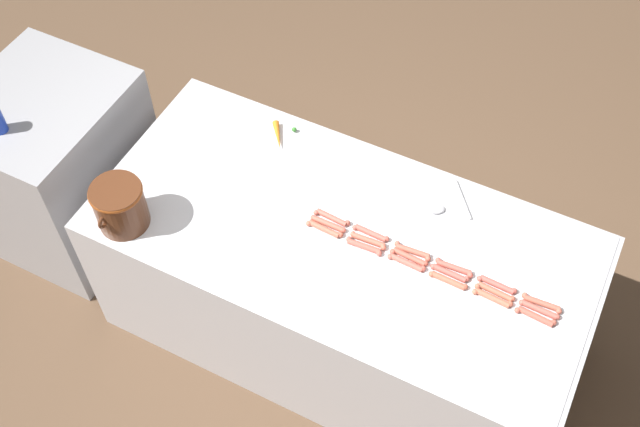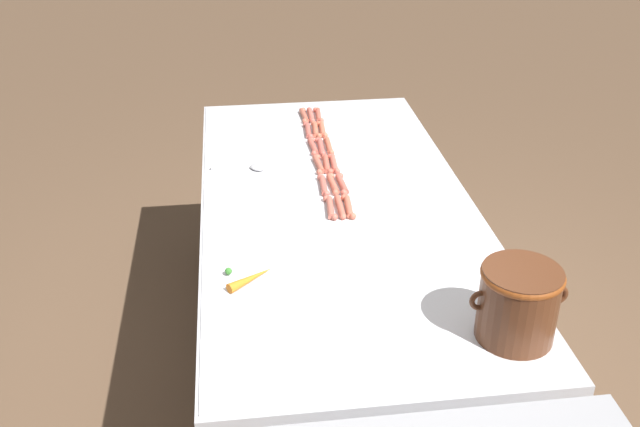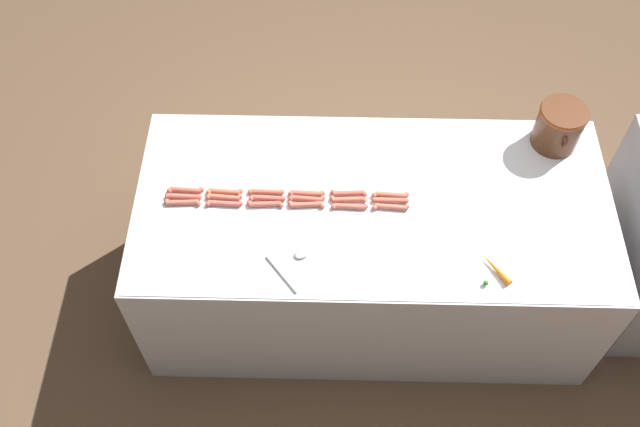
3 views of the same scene
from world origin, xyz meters
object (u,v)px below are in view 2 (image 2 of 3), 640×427
Objects in this scene: hot_dog_2 at (329,146)px; hot_dog_6 at (310,115)px; hot_dog_4 at (342,184)px; hot_dog_14 at (313,147)px; hot_dog_9 at (327,164)px; bean_pot at (519,301)px; hot_dog_7 at (316,130)px; hot_dog_16 at (323,185)px; hot_dog_13 at (308,130)px; hot_dog_15 at (319,164)px; serving_spoon at (249,165)px; hot_dog_5 at (348,207)px; hot_dog_17 at (330,208)px; hot_dog_8 at (320,147)px; hot_dog_11 at (340,207)px; hot_dog_1 at (322,129)px; hot_dog_10 at (333,184)px; hot_dog_12 at (304,115)px; hot_dog_3 at (334,164)px; hot_dog_0 at (318,115)px; carrot at (250,278)px.

hot_dog_2 is 0.37m from hot_dog_6.
hot_dog_4 is 0.38m from hot_dog_14.
bean_pot reaches higher than hot_dog_9.
hot_dog_7 is 1.00× the size of hot_dog_16.
hot_dog_13 is 0.37m from hot_dog_15.
hot_dog_4 is at bearing -71.03° from bean_pot.
hot_dog_4 is at bearing 100.29° from hot_dog_9.
serving_spoon is at bearing 49.19° from hot_dog_13.
hot_dog_5 is 1.00× the size of hot_dog_14.
bean_pot is (-0.41, 0.78, 0.11)m from hot_dog_17.
hot_dog_14 is at bearing -83.46° from hot_dog_5.
hot_dog_15 is at bearing -90.64° from hot_dog_17.
hot_dog_5 is 0.56m from hot_dog_14.
hot_dog_11 is (-0.00, 0.55, 0.00)m from hot_dog_8.
hot_dog_15 is at bearing 69.80° from hot_dog_2.
hot_dog_7 is at bearing 91.38° from hot_dog_6.
hot_dog_1 is 0.56m from hot_dog_10.
hot_dog_8 and hot_dog_17 have the same top height.
hot_dog_5 is 0.86m from bean_pot.
hot_dog_1 is 1.57m from bean_pot.
hot_dog_6 and hot_dog_9 have the same top height.
hot_dog_8 is at bearing 94.61° from hot_dog_12.
serving_spoon is (0.35, -0.04, -0.00)m from hot_dog_3.
hot_dog_17 is at bearing 89.84° from hot_dog_13.
hot_dog_9 and hot_dog_13 have the same top height.
hot_dog_16 is (0.07, 0.38, 0.00)m from hot_dog_2.
serving_spoon is (0.29, -0.04, -0.00)m from hot_dog_15.
bean_pot is at bearing 110.69° from hot_dog_10.
hot_dog_0 is 0.74m from hot_dog_16.
hot_dog_8 is at bearing 90.04° from hot_dog_6.
hot_dog_1 is at bearing 179.99° from hot_dog_7.
hot_dog_15 is (-0.00, 0.18, 0.00)m from hot_dog_14.
hot_dog_1 is 1.00× the size of hot_dog_13.
hot_dog_11 is (0.03, 0.74, 0.00)m from hot_dog_1.
hot_dog_17 is at bearing 86.42° from hot_dog_8.
carrot is (0.32, 1.35, 0.00)m from hot_dog_12.
bean_pot is at bearing 102.25° from hot_dog_6.
hot_dog_2 is at bearing 110.91° from hot_dog_13.
hot_dog_15 is 0.86m from carrot.
carrot reaches higher than hot_dog_13.
hot_dog_17 is 0.60× the size of bean_pot.
hot_dog_15 is 0.19m from hot_dog_16.
hot_dog_2 is 1.00× the size of hot_dog_13.
hot_dog_9 is at bearing 91.18° from hot_dog_8.
carrot is (0.35, 0.61, 0.00)m from hot_dog_10.
serving_spoon is at bearing 58.48° from hot_dog_6.
hot_dog_7 is at bearing -90.06° from hot_dog_10.
hot_dog_7 and hot_dog_15 have the same top height.
hot_dog_6 is 1.00× the size of hot_dog_7.
hot_dog_4 is (-0.00, 0.37, 0.00)m from hot_dog_2.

